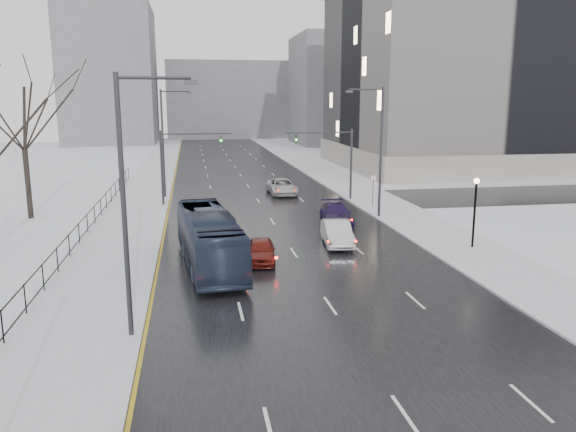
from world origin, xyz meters
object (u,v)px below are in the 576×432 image
tree_park_e (31,220)px  lamppost_r_mid (475,202)px  bus (209,239)px  sedan_right_near (337,233)px  streetlight_l_near (130,195)px  no_uturn_sign (373,181)px  mast_signal_left (174,159)px  mast_signal_right (340,156)px  sedan_center_near (261,250)px  sedan_right_cross (282,187)px  streetlight_l_far (165,138)px  sedan_right_far (336,214)px  streetlight_r_mid (378,146)px

tree_park_e → lamppost_r_mid: (29.20, -14.00, 2.94)m
bus → sedan_right_near: bearing=16.5°
streetlight_l_near → no_uturn_sign: streetlight_l_near is taller
bus → sedan_right_near: size_ratio=2.38×
no_uturn_sign → tree_park_e: bearing=180.0°
no_uturn_sign → bus: (-14.27, -14.87, -0.73)m
mast_signal_left → bus: 19.17m
bus → tree_park_e: bearing=125.9°
mast_signal_left → streetlight_l_near: bearing=-91.7°
streetlight_l_near → mast_signal_right: size_ratio=1.54×
no_uturn_sign → sedan_center_near: size_ratio=0.69×
sedan_right_cross → sedan_right_near: bearing=-90.2°
mast_signal_right → sedan_right_cross: size_ratio=1.20×
streetlight_l_far → sedan_center_near: (5.99, -22.60, -4.91)m
mast_signal_right → sedan_right_far: size_ratio=1.25×
no_uturn_sign → sedan_right_far: bearing=-129.1°
streetlight_l_far → mast_signal_left: size_ratio=1.54×
lamppost_r_mid → no_uturn_sign: bearing=97.3°
sedan_right_near → sedan_right_cross: sedan_right_near is taller
sedan_center_near → streetlight_l_far: bearing=111.6°
streetlight_l_far → no_uturn_sign: size_ratio=3.70×
sedan_center_near → sedan_right_near: size_ratio=0.84×
streetlight_l_near → sedan_right_near: (11.20, 12.41, -4.82)m
tree_park_e → mast_signal_left: (10.87, 4.00, 4.11)m
sedan_center_near → sedan_right_cross: bearing=84.6°
streetlight_l_far → no_uturn_sign: 19.41m
mast_signal_right → sedan_right_cross: (-4.61, 4.17, -3.31)m
tree_park_e → sedan_right_cross: (20.92, 8.17, 0.79)m
sedan_right_near → streetlight_l_far: bearing=126.1°
streetlight_l_near → sedan_right_cross: size_ratio=1.85×
streetlight_r_mid → no_uturn_sign: bearing=75.5°
streetlight_r_mid → bus: size_ratio=0.91×
lamppost_r_mid → sedan_right_far: bearing=128.3°
tree_park_e → sedan_right_near: (21.23, -11.59, 0.80)m
streetlight_r_mid → sedan_right_far: (-3.67, -1.78, -4.83)m
streetlight_r_mid → mast_signal_left: size_ratio=1.54×
bus → sedan_center_near: size_ratio=2.82×
sedan_center_near → bus: bearing=-167.8°
streetlight_l_near → streetlight_l_far: bearing=90.0°
tree_park_e → mast_signal_right: (25.53, 4.00, 4.11)m
tree_park_e → streetlight_l_near: 26.61m
bus → sedan_right_near: 8.78m
tree_park_e → mast_signal_right: tree_park_e is taller
lamppost_r_mid → mast_signal_right: mast_signal_right is taller
streetlight_l_far → sedan_center_near: streetlight_l_far is taller
mast_signal_right → no_uturn_sign: 4.77m
sedan_center_near → mast_signal_right: bearing=69.7°
streetlight_l_far → mast_signal_left: streetlight_l_far is taller
tree_park_e → mast_signal_right: size_ratio=2.08×
streetlight_r_mid → sedan_right_far: 6.32m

